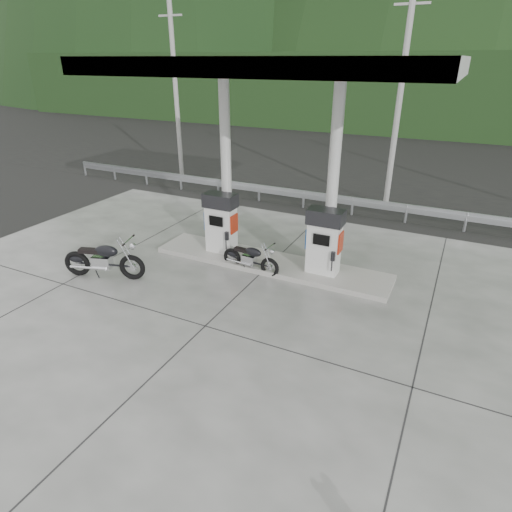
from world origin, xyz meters
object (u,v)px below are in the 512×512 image
at_px(motorcycle_left, 104,260).
at_px(motorcycle_right, 250,258).
at_px(gas_pump_left, 221,223).
at_px(gas_pump_right, 324,241).

bearing_deg(motorcycle_left, motorcycle_right, 13.71).
xyz_separation_m(gas_pump_left, motorcycle_right, (1.28, -0.59, -0.65)).
xyz_separation_m(gas_pump_left, gas_pump_right, (3.20, 0.00, 0.00)).
xyz_separation_m(gas_pump_left, motorcycle_left, (-2.15, -2.67, -0.54)).
bearing_deg(motorcycle_right, gas_pump_left, 160.23).
bearing_deg(gas_pump_left, gas_pump_right, 0.00).
distance_m(gas_pump_left, gas_pump_right, 3.20).
bearing_deg(motorcycle_left, gas_pump_right, 8.98).
xyz_separation_m(motorcycle_left, motorcycle_right, (3.43, 2.08, -0.11)).
distance_m(gas_pump_left, motorcycle_left, 3.47).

